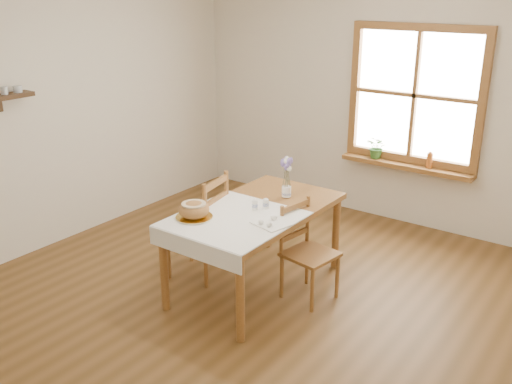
% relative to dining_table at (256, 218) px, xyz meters
% --- Properties ---
extents(ground, '(5.00, 5.00, 0.00)m').
position_rel_dining_table_xyz_m(ground, '(0.00, -0.30, -0.66)').
color(ground, brown).
rests_on(ground, ground).
extents(room_walls, '(4.60, 5.10, 2.65)m').
position_rel_dining_table_xyz_m(room_walls, '(0.00, -0.30, 1.04)').
color(room_walls, beige).
rests_on(room_walls, ground).
extents(window, '(1.46, 0.08, 1.46)m').
position_rel_dining_table_xyz_m(window, '(0.50, 2.17, 0.79)').
color(window, '#8F5E2C').
rests_on(window, ground).
extents(window_sill, '(1.46, 0.20, 0.05)m').
position_rel_dining_table_xyz_m(window_sill, '(0.50, 2.10, 0.03)').
color(window_sill, '#8F5E2C').
rests_on(window_sill, ground).
extents(wall_shelf, '(0.16, 0.60, 0.24)m').
position_rel_dining_table_xyz_m(wall_shelf, '(-2.16, -0.90, 0.94)').
color(wall_shelf, '#432B15').
rests_on(wall_shelf, ground).
extents(dining_table, '(0.90, 1.60, 0.75)m').
position_rel_dining_table_xyz_m(dining_table, '(0.00, 0.00, 0.00)').
color(dining_table, '#8F5E2C').
rests_on(dining_table, ground).
extents(table_linen, '(0.91, 0.99, 0.01)m').
position_rel_dining_table_xyz_m(table_linen, '(0.00, -0.30, 0.09)').
color(table_linen, silver).
rests_on(table_linen, dining_table).
extents(chair_left, '(0.55, 0.54, 0.98)m').
position_rel_dining_table_xyz_m(chair_left, '(-0.58, -0.11, -0.18)').
color(chair_left, '#8F5E2C').
rests_on(chair_left, ground).
extents(chair_right, '(0.47, 0.45, 0.84)m').
position_rel_dining_table_xyz_m(chair_right, '(0.48, 0.12, -0.24)').
color(chair_right, '#8F5E2C').
rests_on(chair_right, ground).
extents(bread_plate, '(0.32, 0.32, 0.02)m').
position_rel_dining_table_xyz_m(bread_plate, '(-0.27, -0.49, 0.10)').
color(bread_plate, white).
rests_on(bread_plate, table_linen).
extents(bread_loaf, '(0.25, 0.25, 0.14)m').
position_rel_dining_table_xyz_m(bread_loaf, '(-0.27, -0.49, 0.18)').
color(bread_loaf, '#A37539').
rests_on(bread_loaf, bread_plate).
extents(egg_napkin, '(0.31, 0.28, 0.01)m').
position_rel_dining_table_xyz_m(egg_napkin, '(0.31, -0.23, 0.10)').
color(egg_napkin, silver).
rests_on(egg_napkin, table_linen).
extents(eggs, '(0.24, 0.22, 0.04)m').
position_rel_dining_table_xyz_m(eggs, '(0.31, -0.23, 0.13)').
color(eggs, white).
rests_on(eggs, egg_napkin).
extents(salt_shaker, '(0.05, 0.05, 0.09)m').
position_rel_dining_table_xyz_m(salt_shaker, '(0.02, -0.05, 0.14)').
color(salt_shaker, white).
rests_on(salt_shaker, table_linen).
extents(pepper_shaker, '(0.06, 0.06, 0.09)m').
position_rel_dining_table_xyz_m(pepper_shaker, '(0.08, 0.03, 0.14)').
color(pepper_shaker, white).
rests_on(pepper_shaker, table_linen).
extents(flower_vase, '(0.11, 0.11, 0.09)m').
position_rel_dining_table_xyz_m(flower_vase, '(0.06, 0.38, 0.13)').
color(flower_vase, white).
rests_on(flower_vase, dining_table).
extents(lavender_bouquet, '(0.15, 0.15, 0.28)m').
position_rel_dining_table_xyz_m(lavender_bouquet, '(0.06, 0.38, 0.32)').
color(lavender_bouquet, '#705DA5').
rests_on(lavender_bouquet, flower_vase).
extents(potted_plant, '(0.29, 0.31, 0.19)m').
position_rel_dining_table_xyz_m(potted_plant, '(0.15, 2.10, 0.15)').
color(potted_plant, '#346729').
rests_on(potted_plant, window_sill).
extents(amber_bottle, '(0.06, 0.06, 0.18)m').
position_rel_dining_table_xyz_m(amber_bottle, '(0.75, 2.10, 0.14)').
color(amber_bottle, '#B05A20').
rests_on(amber_bottle, window_sill).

